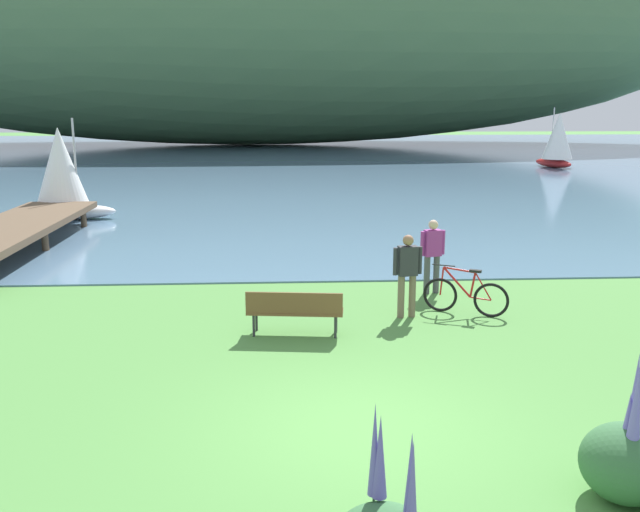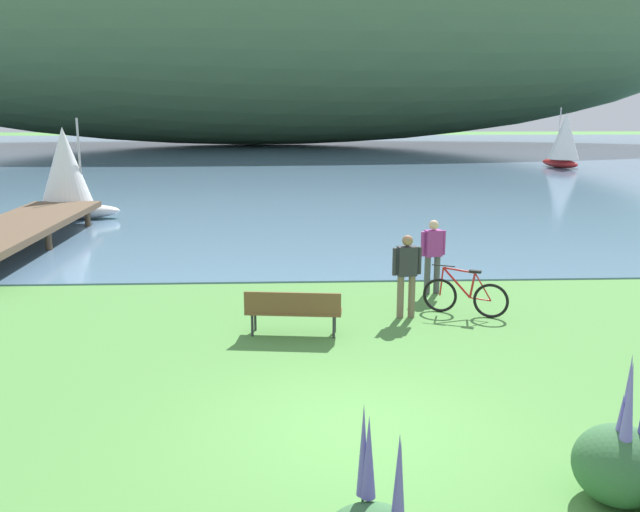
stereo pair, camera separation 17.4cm
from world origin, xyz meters
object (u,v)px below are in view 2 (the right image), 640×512
(person_at_shoreline, at_px, (433,252))
(sailboat_nearest_to_shore, at_px, (67,172))
(person_on_the_grass, at_px, (407,271))
(sailboat_mid_bay, at_px, (564,140))
(park_bench_near_camera, at_px, (293,309))
(bicycle_leaning_near_bench, at_px, (465,296))

(person_at_shoreline, bearing_deg, sailboat_nearest_to_shore, 137.08)
(person_on_the_grass, relative_size, sailboat_mid_bay, 0.43)
(park_bench_near_camera, height_order, sailboat_nearest_to_shore, sailboat_nearest_to_shore)
(person_on_the_grass, bearing_deg, sailboat_mid_bay, 63.53)
(person_at_shoreline, relative_size, person_on_the_grass, 1.00)
(park_bench_near_camera, bearing_deg, person_at_shoreline, 41.09)
(park_bench_near_camera, xyz_separation_m, person_at_shoreline, (3.19, 2.78, 0.46))
(sailboat_mid_bay, bearing_deg, person_on_the_grass, -116.47)
(bicycle_leaning_near_bench, relative_size, person_on_the_grass, 0.95)
(person_at_shoreline, xyz_separation_m, sailboat_nearest_to_shore, (-11.52, 10.71, 0.82))
(person_on_the_grass, bearing_deg, person_at_shoreline, 63.01)
(bicycle_leaning_near_bench, relative_size, sailboat_mid_bay, 0.41)
(park_bench_near_camera, distance_m, sailboat_mid_bay, 38.04)
(bicycle_leaning_near_bench, xyz_separation_m, person_on_the_grass, (-1.24, -0.12, 0.58))
(park_bench_near_camera, distance_m, bicycle_leaning_near_bench, 3.72)
(person_on_the_grass, bearing_deg, park_bench_near_camera, -155.93)
(bicycle_leaning_near_bench, bearing_deg, sailboat_nearest_to_shore, 133.85)
(person_at_shoreline, distance_m, person_on_the_grass, 1.97)
(park_bench_near_camera, xyz_separation_m, person_on_the_grass, (2.30, 1.03, 0.46))
(park_bench_near_camera, relative_size, sailboat_mid_bay, 0.46)
(bicycle_leaning_near_bench, height_order, person_at_shoreline, person_at_shoreline)
(park_bench_near_camera, bearing_deg, sailboat_mid_bay, 61.12)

